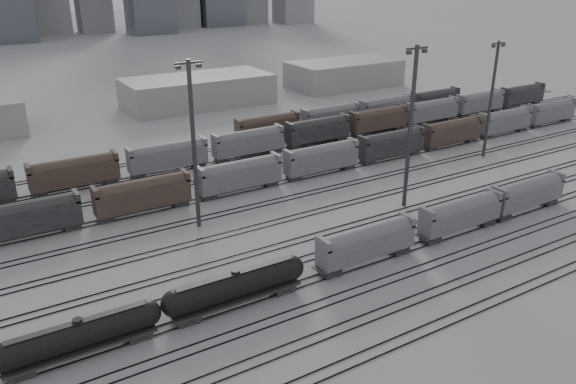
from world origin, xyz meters
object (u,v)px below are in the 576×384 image
hopper_car_a (367,241)px  light_mast_c (411,125)px  hopper_car_b (461,213)px  tank_car_b (236,286)px  hopper_car_c (528,193)px  tank_car_a (80,335)px

hopper_car_a → light_mast_c: light_mast_c is taller
hopper_car_b → light_mast_c: light_mast_c is taller
hopper_car_b → light_mast_c: size_ratio=0.55×
light_mast_c → tank_car_b: bearing=-162.1°
tank_car_b → hopper_car_b: 36.26m
tank_car_b → hopper_car_c: hopper_car_c is taller
tank_car_a → hopper_car_a: size_ratio=1.17×
hopper_car_a → hopper_car_b: bearing=0.0°
hopper_car_c → light_mast_c: 21.69m
tank_car_b → light_mast_c: bearing=17.9°
tank_car_b → hopper_car_b: hopper_car_b is taller
tank_car_a → light_mast_c: bearing=12.3°
tank_car_b → hopper_car_b: bearing=0.0°
hopper_car_a → light_mast_c: bearing=34.0°
hopper_car_b → hopper_car_c: 14.96m
hopper_car_c → hopper_car_a: bearing=180.0°
tank_car_b → hopper_car_a: 18.91m
hopper_car_a → hopper_car_c: 32.31m
tank_car_a → tank_car_b: tank_car_b is taller
tank_car_a → tank_car_b: size_ratio=0.94×
tank_car_a → hopper_car_b: 53.60m
light_mast_c → hopper_car_c: bearing=-37.9°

